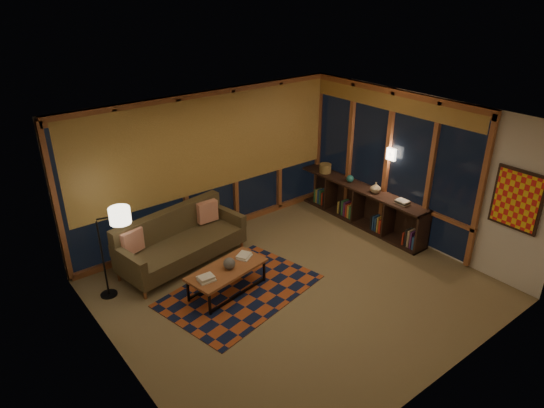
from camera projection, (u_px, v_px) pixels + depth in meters
floor at (296, 289)px, 7.63m from camera, size 5.50×5.00×0.01m
ceiling at (300, 122)px, 6.47m from camera, size 5.50×5.00×0.01m
walls at (298, 212)px, 7.05m from camera, size 5.51×5.01×2.70m
window_wall_back at (210, 166)px, 8.78m from camera, size 5.30×0.16×2.60m
window_wall_right at (386, 162)px, 8.97m from camera, size 0.16×3.70×2.60m
wall_art at (517, 200)px, 7.21m from camera, size 0.06×0.74×0.94m
wall_sconce at (391, 154)px, 8.75m from camera, size 0.12×0.18×0.22m
sofa at (182, 241)px, 8.13m from camera, size 2.28×1.23×0.89m
pillow_left at (132, 243)px, 7.67m from camera, size 0.40×0.23×0.38m
pillow_right at (207, 213)px, 8.63m from camera, size 0.38×0.13×0.38m
area_rug at (240, 290)px, 7.59m from camera, size 2.62×2.02×0.01m
coffee_table at (227, 280)px, 7.49m from camera, size 1.35×0.80×0.42m
book_stack_a at (206, 278)px, 7.11m from camera, size 0.25×0.20×0.07m
book_stack_b at (244, 256)px, 7.69m from camera, size 0.29×0.27×0.05m
ceramic_pot at (229, 263)px, 7.36m from camera, size 0.20×0.20×0.18m
floor_lamp at (102, 255)px, 7.19m from camera, size 0.54×0.42×1.44m
bookshelf at (359, 204)px, 9.57m from camera, size 0.40×3.06×0.76m
basket at (325, 168)px, 10.04m from camera, size 0.25×0.25×0.18m
teal_bowl at (350, 179)px, 9.57m from camera, size 0.17×0.17×0.15m
vase at (376, 188)px, 9.09m from camera, size 0.22×0.22×0.21m
shelf_book_stack at (402, 202)px, 8.67m from camera, size 0.19×0.25×0.07m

